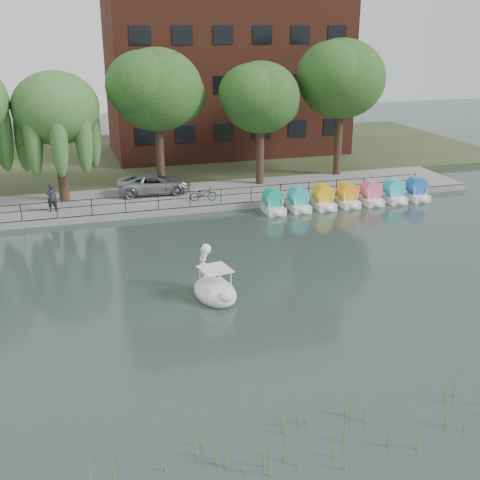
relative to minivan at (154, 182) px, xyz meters
name	(u,v)px	position (x,y,z in m)	size (l,w,h in m)	color
ground_plane	(255,300)	(1.67, -16.87, -1.18)	(120.00, 120.00, 0.00)	#3B4A48
promenade	(182,198)	(1.67, -0.87, -0.98)	(40.00, 6.00, 0.40)	gray
kerb	(191,210)	(1.67, -3.82, -0.98)	(40.00, 0.25, 0.40)	gray
land_strip	(150,156)	(1.67, 13.13, -1.00)	(60.00, 22.00, 0.36)	#47512D
railing	(190,195)	(1.67, -3.62, -0.04)	(32.00, 0.05, 1.00)	black
apartment_building	(226,46)	(8.67, 13.10, 8.18)	(20.00, 10.07, 18.00)	#4C1E16
willow_mid	(56,109)	(-5.83, 0.13, 5.07)	(5.32, 5.32, 8.15)	#473323
broadleaf_center	(157,90)	(0.67, 1.13, 5.88)	(6.00, 6.00, 9.25)	#473323
broadleaf_right	(261,98)	(7.67, 0.63, 5.21)	(5.40, 5.40, 8.32)	#473323
broadleaf_far	(342,79)	(14.17, 1.63, 6.22)	(6.30, 6.30, 9.71)	#473323
minivan	(154,182)	(0.00, 0.00, 0.00)	(5.61, 2.58, 1.56)	gray
bicycle	(203,193)	(2.74, -2.65, -0.28)	(1.72, 0.60, 1.00)	gray
pedestrian	(51,196)	(-6.59, -2.25, 0.21)	(0.71, 0.48, 1.98)	black
swan_boat	(214,288)	(0.03, -16.17, -0.70)	(2.11, 2.88, 2.22)	white
pedal_boat_row	(347,197)	(11.75, -5.13, -0.57)	(11.35, 1.70, 1.40)	white
reed_bank	(420,407)	(3.67, -26.37, -0.58)	(24.00, 2.40, 1.20)	#669938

